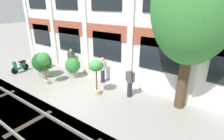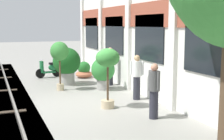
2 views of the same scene
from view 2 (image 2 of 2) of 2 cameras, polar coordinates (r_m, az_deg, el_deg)
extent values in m
plane|color=gray|center=(10.90, -5.87, -6.28)|extent=(80.00, 80.00, 0.00)
cube|color=#9E4C38|center=(11.53, 6.78, 10.06)|extent=(17.02, 0.06, 0.90)
cube|color=silver|center=(19.48, -5.47, 12.27)|extent=(0.36, 0.16, 8.16)
cube|color=black|center=(17.83, -3.77, 6.76)|extent=(2.18, 0.04, 1.70)
cube|color=black|center=(14.62, 0.33, 6.42)|extent=(2.18, 0.04, 1.70)
cube|color=black|center=(11.53, 6.67, 5.84)|extent=(2.18, 0.04, 1.70)
cube|color=black|center=(8.69, 17.34, 4.70)|extent=(2.18, 0.04, 1.70)
cube|color=slate|center=(10.53, -17.31, -6.73)|extent=(25.02, 0.07, 0.15)
ellipsoid|color=#B76647|center=(16.24, -5.13, -0.77)|extent=(0.88, 0.88, 0.35)
sphere|color=#236B28|center=(16.19, -5.14, 0.41)|extent=(0.65, 0.65, 0.65)
cylinder|color=gray|center=(13.22, -1.64, -2.69)|extent=(0.53, 0.53, 0.42)
ellipsoid|color=#2D7A33|center=(13.11, -1.65, 0.08)|extent=(0.99, 0.99, 1.02)
cylinder|color=gray|center=(14.49, -8.22, -1.56)|extent=(0.69, 0.69, 0.54)
ellipsoid|color=#19561E|center=(14.37, -8.29, 1.60)|extent=(1.26, 1.26, 1.25)
cylinder|color=tan|center=(13.27, -9.43, -3.09)|extent=(0.30, 0.30, 0.27)
cylinder|color=brown|center=(13.15, -9.50, 0.08)|extent=(0.07, 0.07, 1.21)
ellipsoid|color=#388438|center=(13.06, -9.58, 3.40)|extent=(0.76, 0.76, 0.80)
cylinder|color=tan|center=(10.38, -0.78, -6.24)|extent=(0.43, 0.43, 0.26)
cylinder|color=#4C3826|center=(10.21, -0.79, -2.02)|extent=(0.07, 0.07, 1.29)
ellipsoid|color=#388438|center=(10.10, -0.80, 2.27)|extent=(0.78, 0.78, 0.61)
cylinder|color=black|center=(16.39, -12.97, -0.64)|extent=(0.17, 0.49, 0.48)
cylinder|color=black|center=(16.70, -10.05, -0.39)|extent=(0.17, 0.49, 0.48)
cube|color=#196B38|center=(16.54, -11.47, -0.37)|extent=(0.35, 0.71, 0.08)
ellipsoid|color=#196B38|center=(16.59, -10.65, 0.52)|extent=(0.35, 0.60, 0.36)
cube|color=black|center=(16.57, -10.67, 1.20)|extent=(0.29, 0.47, 0.10)
cube|color=#196B38|center=(16.37, -12.75, 0.56)|extent=(0.30, 0.17, 0.60)
cylinder|color=#B7B7BF|center=(16.32, -12.86, 1.88)|extent=(0.50, 0.12, 0.03)
cylinder|color=#282833|center=(9.25, 7.64, -6.30)|extent=(0.26, 0.26, 0.83)
cylinder|color=#4C4C4C|center=(9.10, 7.73, -2.00)|extent=(0.34, 0.34, 0.58)
sphere|color=tan|center=(9.04, 7.77, 0.49)|extent=(0.22, 0.22, 0.22)
cylinder|color=#4C4C4C|center=(9.28, 6.99, -1.61)|extent=(0.09, 0.09, 0.52)
cylinder|color=#4C4C4C|center=(8.91, 8.50, -2.04)|extent=(0.09, 0.09, 0.52)
cylinder|color=#282833|center=(14.13, -0.34, -0.97)|extent=(0.26, 0.26, 0.91)
cylinder|color=#4C4C4C|center=(14.03, -0.35, 2.06)|extent=(0.34, 0.34, 0.59)
sphere|color=tan|center=(13.99, -0.35, 3.71)|extent=(0.22, 0.22, 0.22)
cylinder|color=#4C4C4C|center=(14.11, -1.17, 2.21)|extent=(0.09, 0.09, 0.53)
cylinder|color=#4C4C4C|center=(13.94, 0.49, 2.14)|extent=(0.09, 0.09, 0.53)
cylinder|color=#282833|center=(11.49, 4.54, -3.29)|extent=(0.26, 0.26, 0.86)
cylinder|color=silver|center=(11.37, 4.58, 0.23)|extent=(0.34, 0.34, 0.57)
sphere|color=tan|center=(11.32, 4.60, 2.20)|extent=(0.22, 0.22, 0.22)
cylinder|color=silver|center=(11.41, 3.50, 0.42)|extent=(0.09, 0.09, 0.51)
cylinder|color=silver|center=(11.32, 5.67, 0.33)|extent=(0.09, 0.09, 0.51)
camera|label=1|loc=(5.10, -63.35, 27.11)|focal=28.00mm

